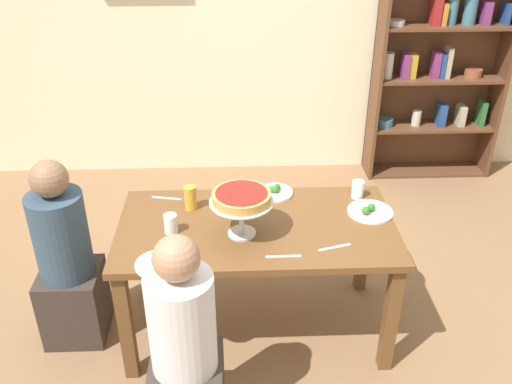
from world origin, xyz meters
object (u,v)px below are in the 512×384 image
object	(u,v)px
water_glass_clear_near	(171,224)
diner_head_west	(68,266)
bookshelf	(442,45)
deep_dish_pizza_stand	(241,200)
cutlery_fork_near	(167,198)
salad_plate_spare	(274,192)
salad_plate_far_diner	(159,262)
water_glass_clear_far	(358,189)
cutlery_knife_near	(283,256)
dining_table	(257,240)
diner_near_left	(185,357)
beer_glass_amber_tall	(190,198)
cutlery_fork_far	(335,247)
salad_plate_near_diner	(370,211)

from	to	relation	value
water_glass_clear_near	diner_head_west	bearing A→B (deg)	174.72
bookshelf	deep_dish_pizza_stand	xyz separation A→B (m)	(-1.72, -2.10, -0.22)
cutlery_fork_near	bookshelf	bearing A→B (deg)	-129.89
diner_head_west	salad_plate_spare	bearing A→B (deg)	15.64
diner_head_west	salad_plate_far_diner	distance (m)	0.72
bookshelf	water_glass_clear_far	xyz separation A→B (m)	(-1.03, -1.74, -0.37)
salad_plate_far_diner	cutlery_knife_near	world-z (taller)	salad_plate_far_diner
salad_plate_far_diner	cutlery_knife_near	size ratio (longest dim) A/B	1.28
cutlery_knife_near	water_glass_clear_near	bearing A→B (deg)	156.58
deep_dish_pizza_stand	salad_plate_spare	size ratio (longest dim) A/B	1.48
dining_table	salad_plate_far_diner	size ratio (longest dim) A/B	6.59
salad_plate_far_diner	water_glass_clear_far	distance (m)	1.26
diner_near_left	cutlery_knife_near	distance (m)	0.68
salad_plate_spare	cutlery_knife_near	size ratio (longest dim) A/B	1.25
diner_head_west	water_glass_clear_near	distance (m)	0.68
bookshelf	beer_glass_amber_tall	bearing A→B (deg)	-137.61
dining_table	salad_plate_spare	size ratio (longest dim) A/B	6.75
beer_glass_amber_tall	cutlery_fork_far	xyz separation A→B (m)	(0.76, -0.42, -0.07)
diner_near_left	cutlery_fork_far	distance (m)	0.92
dining_table	diner_head_west	distance (m)	1.08
bookshelf	salad_plate_spare	world-z (taller)	bookshelf
dining_table	diner_head_west	size ratio (longest dim) A/B	1.32
deep_dish_pizza_stand	water_glass_clear_far	world-z (taller)	deep_dish_pizza_stand
salad_plate_spare	beer_glass_amber_tall	bearing A→B (deg)	-162.89
dining_table	beer_glass_amber_tall	size ratio (longest dim) A/B	10.56
diner_near_left	diner_head_west	xyz separation A→B (m)	(-0.71, 0.71, 0.00)
salad_plate_near_diner	water_glass_clear_far	distance (m)	0.19
salad_plate_spare	water_glass_clear_far	xyz separation A→B (m)	(0.49, -0.06, 0.04)
salad_plate_near_diner	cutlery_knife_near	world-z (taller)	salad_plate_near_diner
water_glass_clear_near	water_glass_clear_far	distance (m)	1.12
cutlery_knife_near	diner_near_left	bearing A→B (deg)	-139.97
water_glass_clear_far	salad_plate_spare	bearing A→B (deg)	173.00
salad_plate_far_diner	cutlery_fork_near	distance (m)	0.64
salad_plate_spare	cutlery_fork_far	size ratio (longest dim) A/B	1.25
water_glass_clear_far	cutlery_fork_far	distance (m)	0.55
salad_plate_near_diner	cutlery_fork_far	xyz separation A→B (m)	(-0.25, -0.33, -0.01)
cutlery_knife_near	salad_plate_spare	bearing A→B (deg)	89.66
dining_table	water_glass_clear_near	world-z (taller)	water_glass_clear_near
dining_table	water_glass_clear_near	xyz separation A→B (m)	(-0.46, -0.05, 0.15)
bookshelf	salad_plate_spare	size ratio (longest dim) A/B	9.82
deep_dish_pizza_stand	water_glass_clear_near	world-z (taller)	deep_dish_pizza_stand
diner_near_left	cutlery_fork_far	xyz separation A→B (m)	(0.75, 0.48, 0.25)
cutlery_fork_near	cutlery_fork_far	distance (m)	1.06
salad_plate_spare	cutlery_fork_far	xyz separation A→B (m)	(0.27, -0.57, -0.01)
bookshelf	cutlery_fork_near	world-z (taller)	bookshelf
deep_dish_pizza_stand	water_glass_clear_near	size ratio (longest dim) A/B	3.13
salad_plate_far_diner	deep_dish_pizza_stand	bearing A→B (deg)	31.32
beer_glass_amber_tall	cutlery_knife_near	distance (m)	0.69
water_glass_clear_near	beer_glass_amber_tall	bearing A→B (deg)	69.10
dining_table	cutlery_fork_far	xyz separation A→B (m)	(0.39, -0.23, 0.10)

